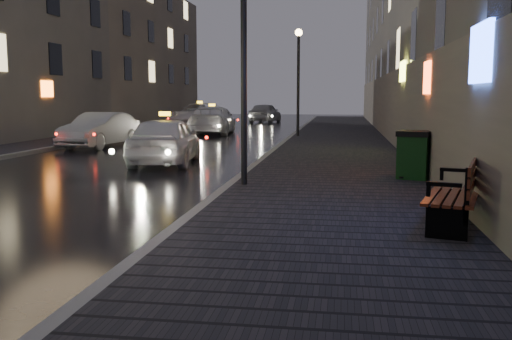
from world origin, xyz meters
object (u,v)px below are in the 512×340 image
(lamp_near, at_px, (244,35))
(taxi_far, at_px, (200,115))
(car_far, at_px, (265,113))
(taxi_mid, at_px, (212,120))
(trash_bin, at_px, (414,154))
(taxi_near, at_px, (165,140))
(lamp_far, at_px, (298,69))
(bench, at_px, (459,193))
(car_left_mid, at_px, (100,130))

(lamp_near, bearing_deg, taxi_far, 106.25)
(lamp_near, height_order, car_far, lamp_near)
(lamp_near, relative_size, taxi_mid, 0.97)
(trash_bin, distance_m, taxi_near, 7.89)
(lamp_far, xyz_separation_m, bench, (3.98, -19.73, -2.81))
(taxi_near, height_order, car_far, car_far)
(lamp_far, relative_size, car_far, 1.15)
(lamp_near, height_order, lamp_far, same)
(bench, relative_size, car_far, 0.47)
(car_left_mid, bearing_deg, taxi_near, -43.51)
(trash_bin, distance_m, car_far, 32.37)
(lamp_near, relative_size, taxi_far, 0.89)
(lamp_near, xyz_separation_m, trash_bin, (3.95, 1.53, -2.75))
(lamp_near, distance_m, taxi_near, 6.30)
(taxi_mid, bearing_deg, taxi_far, -75.39)
(taxi_mid, bearing_deg, taxi_near, 92.35)
(lamp_near, xyz_separation_m, car_left_mid, (-7.90, 10.09, -2.76))
(lamp_far, bearing_deg, taxi_mid, 151.17)
(trash_bin, height_order, taxi_mid, taxi_mid)
(car_far, bearing_deg, lamp_far, 110.21)
(lamp_near, xyz_separation_m, bench, (3.98, -3.73, -2.81))
(taxi_near, xyz_separation_m, car_left_mid, (-4.59, 5.47, -0.03))
(lamp_near, bearing_deg, taxi_near, 125.67)
(bench, distance_m, taxi_mid, 24.25)
(taxi_near, bearing_deg, trash_bin, 150.37)
(car_left_mid, xyz_separation_m, car_far, (3.96, 22.83, 0.05))
(trash_bin, bearing_deg, taxi_mid, 136.68)
(lamp_near, relative_size, car_far, 1.15)
(taxi_mid, bearing_deg, lamp_far, 146.53)
(taxi_far, bearing_deg, bench, -61.42)
(lamp_far, height_order, bench, lamp_far)
(lamp_far, bearing_deg, bench, -78.60)
(trash_bin, bearing_deg, taxi_near, 176.08)
(bench, relative_size, taxi_mid, 0.40)
(lamp_far, relative_size, taxi_far, 0.89)
(car_far, bearing_deg, taxi_near, 98.37)
(car_left_mid, bearing_deg, taxi_far, 95.46)
(taxi_near, distance_m, taxi_mid, 14.27)
(bench, height_order, car_left_mid, car_left_mid)
(trash_bin, distance_m, taxi_mid, 19.46)
(taxi_mid, xyz_separation_m, taxi_far, (-2.55, 7.30, 0.04))
(bench, height_order, car_far, car_far)
(lamp_near, distance_m, lamp_far, 16.00)
(bench, relative_size, taxi_near, 0.48)
(bench, xyz_separation_m, car_left_mid, (-11.88, 13.82, 0.05))
(bench, bearing_deg, car_far, 117.54)
(lamp_near, distance_m, trash_bin, 5.05)
(bench, bearing_deg, taxi_far, 126.58)
(taxi_far, distance_m, car_far, 7.76)
(taxi_far, bearing_deg, lamp_near, -66.40)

